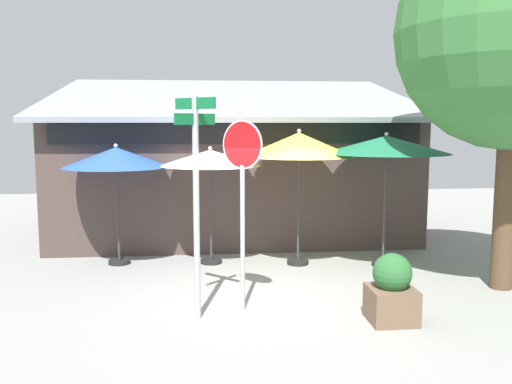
{
  "coord_description": "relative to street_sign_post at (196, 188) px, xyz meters",
  "views": [
    {
      "loc": [
        -1.06,
        -8.74,
        2.87
      ],
      "look_at": [
        -0.08,
        1.2,
        1.6
      ],
      "focal_mm": 38.18,
      "sensor_mm": 36.0,
      "label": 1
    }
  ],
  "objects": [
    {
      "name": "cafe_building",
      "position": [
        0.89,
        6.54,
        -0.36
      ],
      "size": [
        9.05,
        5.86,
        4.17
      ],
      "color": "#473833",
      "rests_on": "ground"
    },
    {
      "name": "patio_umbrella_ivory_center",
      "position": [
        0.25,
        3.19,
        0.2
      ],
      "size": [
        2.07,
        2.07,
        2.41
      ],
      "color": "black",
      "rests_on": "ground"
    },
    {
      "name": "stop_sign",
      "position": [
        0.69,
        0.31,
        0.06
      ],
      "size": [
        0.56,
        0.49,
        2.92
      ],
      "color": "#A8AAB2",
      "rests_on": "ground"
    },
    {
      "name": "street_sign_post",
      "position": [
        0.0,
        0.0,
        0.0
      ],
      "size": [
        0.62,
        0.62,
        3.24
      ],
      "color": "#A8AAB2",
      "rests_on": "ground"
    },
    {
      "name": "patio_umbrella_mustard_right",
      "position": [
        2.02,
        2.93,
        0.48
      ],
      "size": [
        2.23,
        2.23,
        2.75
      ],
      "color": "black",
      "rests_on": "ground"
    },
    {
      "name": "patio_umbrella_royal_blue_left",
      "position": [
        -1.62,
        3.31,
        0.22
      ],
      "size": [
        2.13,
        2.13,
        2.46
      ],
      "color": "black",
      "rests_on": "ground"
    },
    {
      "name": "ground_plane",
      "position": [
        1.16,
        0.94,
        -2.0
      ],
      "size": [
        28.0,
        28.0,
        0.1
      ],
      "primitive_type": "cube",
      "color": "gray"
    },
    {
      "name": "sidewalk_planter",
      "position": [
        2.8,
        -0.41,
        -1.48
      ],
      "size": [
        0.66,
        0.66,
        1.01
      ],
      "color": "brown",
      "rests_on": "ground"
    },
    {
      "name": "patio_umbrella_forest_green_far_right",
      "position": [
        3.71,
        2.63,
        0.48
      ],
      "size": [
        2.52,
        2.52,
        2.69
      ],
      "color": "black",
      "rests_on": "ground"
    }
  ]
}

